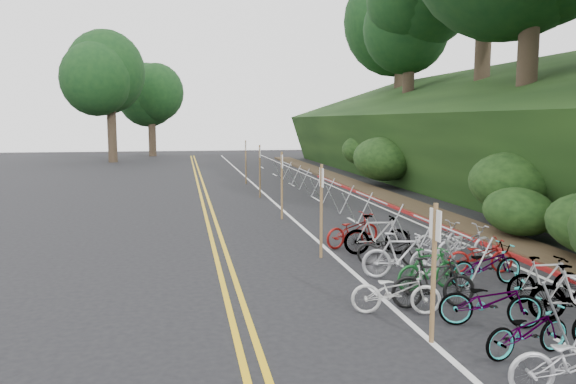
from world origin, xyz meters
name	(u,v)px	position (x,y,z in m)	size (l,w,h in m)	color
ground	(356,326)	(0.00, 0.00, 0.00)	(120.00, 120.00, 0.00)	black
road_markings	(287,223)	(0.63, 10.10, 0.00)	(7.47, 80.00, 0.01)	gold
red_curb	(401,210)	(5.70, 12.00, 0.05)	(0.25, 28.00, 0.10)	maroon
embankment	(479,140)	(12.96, 19.04, 2.57)	(14.30, 48.14, 9.11)	black
bike_racks_rest	(331,188)	(3.00, 13.00, 0.85)	(1.14, 23.00, 1.17)	#9D9FA4
signpost_near	(434,264)	(0.99, -0.95, 1.33)	(0.08, 0.40, 2.32)	brown
signposts_rest	(269,173)	(0.60, 14.00, 1.43)	(0.08, 18.40, 2.50)	brown
bike_front	(396,291)	(0.93, 0.47, 0.44)	(1.69, 0.59, 0.89)	beige
bike_valet	(472,271)	(2.96, 1.37, 0.48)	(3.51, 11.06, 1.10)	#9E9EA3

